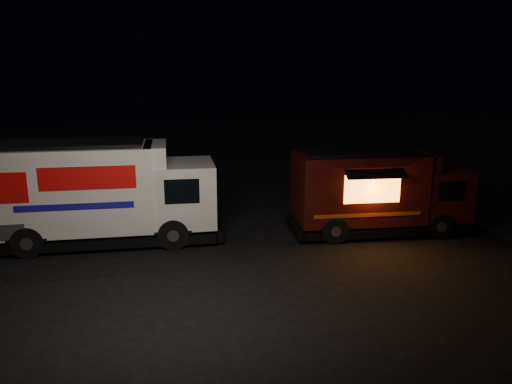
% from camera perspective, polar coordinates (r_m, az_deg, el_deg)
% --- Properties ---
extents(ground, '(80.00, 80.00, 0.00)m').
position_cam_1_polar(ground, '(15.31, -6.23, -8.09)').
color(ground, black).
rests_on(ground, ground).
extents(white_truck, '(7.70, 2.98, 3.43)m').
position_cam_1_polar(white_truck, '(17.36, -16.76, -0.02)').
color(white_truck, silver).
rests_on(white_truck, ground).
extents(red_truck, '(6.58, 2.90, 2.98)m').
position_cam_1_polar(red_truck, '(18.27, 13.99, 0.10)').
color(red_truck, '#3B110A').
rests_on(red_truck, ground).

